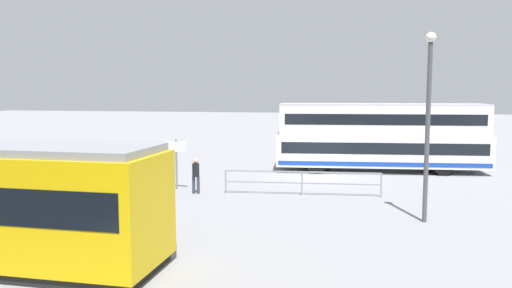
% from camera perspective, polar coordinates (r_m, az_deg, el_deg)
% --- Properties ---
extents(ground_plane, '(160.00, 160.00, 0.00)m').
position_cam_1_polar(ground_plane, '(27.29, 6.98, -3.72)').
color(ground_plane, gray).
extents(double_decker_bus, '(12.06, 3.62, 3.92)m').
position_cam_1_polar(double_decker_bus, '(29.43, 14.09, 0.79)').
color(double_decker_bus, white).
rests_on(double_decker_bus, ground).
extents(pedestrian_near_railing, '(0.36, 0.33, 1.59)m').
position_cam_1_polar(pedestrian_near_railing, '(22.64, -6.93, -3.40)').
color(pedestrian_near_railing, '#33384C').
rests_on(pedestrian_near_railing, ground).
extents(pedestrian_railing, '(6.96, 0.56, 1.08)m').
position_cam_1_polar(pedestrian_railing, '(22.23, 5.31, -4.02)').
color(pedestrian_railing, gray).
rests_on(pedestrian_railing, ground).
extents(info_sign, '(1.21, 0.35, 2.37)m').
position_cam_1_polar(info_sign, '(23.69, -9.17, -1.19)').
color(info_sign, slate).
rests_on(info_sign, ground).
extents(street_lamp, '(0.36, 0.36, 6.64)m').
position_cam_1_polar(street_lamp, '(18.27, 19.16, 3.46)').
color(street_lamp, '#4C4C51').
rests_on(street_lamp, ground).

